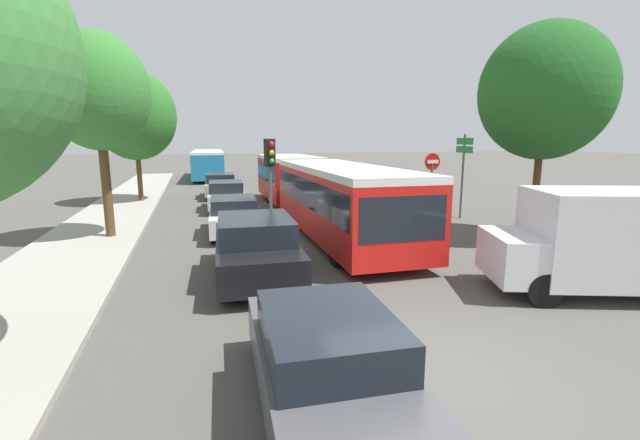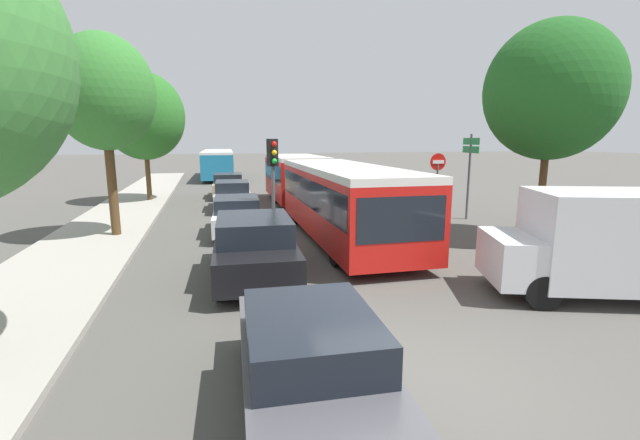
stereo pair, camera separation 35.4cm
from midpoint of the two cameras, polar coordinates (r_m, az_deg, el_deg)
ground_plane at (r=6.76m, az=13.73°, el=-19.66°), size 200.00×200.00×0.00m
kerb_strip_left at (r=22.53m, az=-23.86°, el=1.34°), size 3.20×43.78×0.14m
articulated_bus at (r=18.04m, az=0.37°, el=4.57°), size 2.87×16.98×2.51m
city_bus_rear at (r=38.94m, az=-13.19°, el=7.51°), size 2.93×11.24×2.40m
queued_car_graphite at (r=5.55m, az=0.58°, el=-18.43°), size 1.85×3.95×1.35m
queued_car_black at (r=10.64m, az=-7.83°, el=-3.55°), size 2.12×4.53×1.54m
queued_car_white at (r=15.69m, az=-10.37°, el=0.64°), size 1.86×3.98×1.35m
queued_car_silver at (r=21.33m, az=-11.12°, el=3.29°), size 1.90×4.07×1.38m
queued_car_tan at (r=25.94m, az=-11.75°, el=4.58°), size 1.93×4.12×1.40m
white_van at (r=11.24m, az=35.85°, el=-2.34°), size 5.36×3.49×2.31m
traffic_light at (r=14.45m, az=-5.60°, el=7.15°), size 0.37×0.39×3.40m
no_entry_sign at (r=18.42m, az=15.91°, el=5.62°), size 0.70×0.08×2.82m
direction_sign_post at (r=19.30m, az=19.87°, el=7.62°), size 0.26×1.39×3.60m
tree_left_mid at (r=16.10m, az=-26.29°, el=14.94°), size 3.24×3.24×6.78m
tree_left_far at (r=24.89m, az=-22.06°, el=12.70°), size 4.19×4.19×6.86m
tree_right_near at (r=16.33m, az=29.05°, el=14.78°), size 4.21×4.21×7.13m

